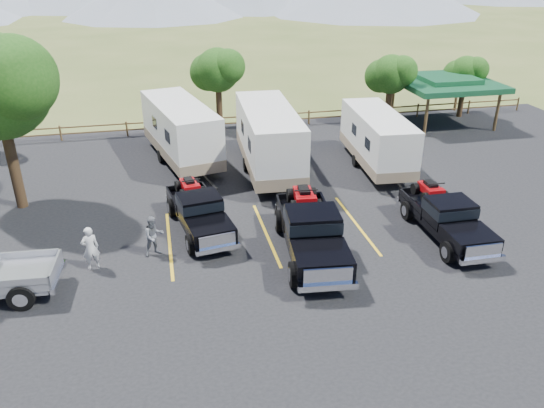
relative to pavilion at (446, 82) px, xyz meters
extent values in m
plane|color=#435423|center=(-13.00, -17.00, -2.79)|extent=(320.00, 320.00, 0.00)
cube|color=black|center=(-13.00, -14.00, -2.77)|extent=(44.00, 34.00, 0.04)
cube|color=gold|center=(-19.00, -13.00, -2.74)|extent=(0.12, 5.50, 0.01)
cube|color=gold|center=(-15.00, -13.00, -2.74)|extent=(0.12, 5.50, 0.01)
cube|color=gold|center=(-11.00, -13.00, -2.74)|extent=(0.12, 5.50, 0.01)
cube|color=gold|center=(-7.00, -13.00, -2.74)|extent=(0.12, 5.50, 0.01)
cylinder|color=#302413|center=(-25.50, -8.00, -0.55)|extent=(0.48, 0.48, 4.48)
sphere|color=#1B4912|center=(-24.54, -8.80, 3.29)|extent=(3.52, 3.52, 3.52)
cylinder|color=#302413|center=(-4.00, 0.00, -1.39)|extent=(0.39, 0.39, 2.80)
sphere|color=#1B4912|center=(-4.00, 0.00, 0.71)|extent=(2.52, 2.52, 2.52)
sphere|color=#1B4912|center=(-3.46, -0.45, 0.98)|extent=(1.98, 1.98, 1.98)
sphere|color=#1B4912|center=(-4.50, 0.40, 0.53)|extent=(2.16, 2.16, 2.16)
cylinder|color=#302413|center=(2.00, 1.00, -1.53)|extent=(0.38, 0.38, 2.52)
sphere|color=#1B4912|center=(2.00, 1.00, 0.36)|extent=(2.24, 2.24, 2.24)
sphere|color=#1B4912|center=(2.48, 0.60, 0.60)|extent=(1.76, 1.76, 1.76)
sphere|color=#1B4912|center=(1.55, 1.35, 0.20)|extent=(1.92, 1.92, 1.92)
cylinder|color=#302413|center=(-15.00, 2.00, -1.25)|extent=(0.41, 0.41, 3.08)
sphere|color=#1B4912|center=(-15.00, 2.00, 1.06)|extent=(2.80, 2.80, 2.80)
sphere|color=#1B4912|center=(-14.40, 1.50, 1.36)|extent=(2.20, 2.20, 2.20)
sphere|color=#1B4912|center=(-15.56, 2.44, 0.86)|extent=(2.40, 2.40, 2.40)
cylinder|color=brown|center=(-25.00, 1.50, -2.29)|extent=(0.12, 0.12, 1.00)
cylinder|color=brown|center=(-21.00, 1.50, -2.29)|extent=(0.12, 0.12, 1.00)
cylinder|color=brown|center=(-17.00, 1.50, -2.29)|extent=(0.12, 0.12, 1.00)
cylinder|color=brown|center=(-13.00, 1.50, -2.29)|extent=(0.12, 0.12, 1.00)
cylinder|color=brown|center=(-9.00, 1.50, -2.29)|extent=(0.12, 0.12, 1.00)
cylinder|color=brown|center=(-5.00, 1.50, -2.29)|extent=(0.12, 0.12, 1.00)
cylinder|color=brown|center=(-1.00, 1.50, -2.29)|extent=(0.12, 0.12, 1.00)
cylinder|color=brown|center=(3.00, 1.50, -2.29)|extent=(0.12, 0.12, 1.00)
cylinder|color=brown|center=(7.00, 1.50, -2.29)|extent=(0.12, 0.12, 1.00)
cube|color=brown|center=(-11.00, 1.50, -2.34)|extent=(36.00, 0.06, 0.08)
cube|color=brown|center=(-11.00, 1.50, -1.94)|extent=(36.00, 0.06, 0.08)
cylinder|color=brown|center=(-2.50, -2.50, -1.49)|extent=(0.20, 0.20, 2.60)
cylinder|color=brown|center=(-2.50, 2.50, -1.49)|extent=(0.20, 0.20, 2.60)
cylinder|color=brown|center=(2.50, -2.50, -1.49)|extent=(0.20, 0.20, 2.60)
cylinder|color=brown|center=(2.50, 2.50, -1.49)|extent=(0.20, 0.20, 2.60)
cube|color=#16502E|center=(0.00, 0.00, -0.04)|extent=(6.20, 6.20, 0.35)
cube|color=#16502E|center=(0.00, 0.00, 0.26)|extent=(3.50, 3.50, 0.35)
cube|color=black|center=(-17.65, -12.07, -2.19)|extent=(2.44, 5.27, 0.32)
cube|color=black|center=(-17.38, -13.75, -1.86)|extent=(1.95, 1.86, 0.44)
cube|color=black|center=(-17.64, -12.17, -1.55)|extent=(1.88, 1.64, 0.89)
cube|color=black|center=(-17.64, -12.17, -1.41)|extent=(1.92, 1.70, 0.40)
cube|color=black|center=(-17.92, -10.49, -1.94)|extent=(2.03, 2.39, 0.49)
cube|color=white|center=(-17.23, -14.65, -1.90)|extent=(1.42, 0.30, 0.49)
cube|color=white|center=(-17.22, -14.70, -2.24)|extent=(1.75, 0.44, 0.20)
cube|color=white|center=(-18.09, -9.43, -2.24)|extent=(1.74, 0.43, 0.20)
cylinder|color=black|center=(-18.19, -13.94, -2.35)|extent=(0.39, 0.83, 0.80)
cylinder|color=black|center=(-16.54, -13.67, -2.35)|extent=(0.39, 0.83, 0.80)
cylinder|color=black|center=(-18.77, -10.47, -2.35)|extent=(0.39, 0.83, 0.80)
cylinder|color=black|center=(-17.12, -10.19, -2.35)|extent=(0.39, 0.83, 0.80)
cube|color=maroon|center=(-17.92, -10.49, -1.34)|extent=(0.80, 1.24, 0.31)
cube|color=black|center=(-17.92, -10.49, -1.12)|extent=(0.46, 0.72, 0.16)
cube|color=maroon|center=(-17.84, -10.97, -1.25)|extent=(0.75, 0.42, 0.20)
cylinder|color=black|center=(-17.85, -10.88, -0.94)|extent=(0.80, 0.18, 0.05)
cylinder|color=black|center=(-18.23, -11.04, -1.52)|extent=(0.31, 0.53, 0.50)
cylinder|color=black|center=(-17.44, -10.90, -1.52)|extent=(0.31, 0.53, 0.50)
cylinder|color=black|center=(-18.39, -10.07, -1.52)|extent=(0.31, 0.53, 0.50)
cylinder|color=black|center=(-17.60, -9.94, -1.52)|extent=(0.31, 0.53, 0.50)
cube|color=black|center=(-13.64, -15.00, -2.09)|extent=(2.51, 6.09, 0.37)
cube|color=black|center=(-13.84, -16.98, -1.71)|extent=(2.18, 2.07, 0.52)
cube|color=black|center=(-13.65, -15.12, -1.34)|extent=(2.11, 1.81, 1.04)
cube|color=black|center=(-13.65, -15.12, -1.19)|extent=(2.16, 1.88, 0.47)
cube|color=black|center=(-13.45, -13.13, -1.81)|extent=(2.24, 2.69, 0.57)
cube|color=white|center=(-13.95, -18.03, -1.76)|extent=(1.66, 0.25, 0.57)
cube|color=white|center=(-13.96, -18.10, -2.16)|extent=(2.05, 0.40, 0.23)
cube|color=white|center=(-13.32, -11.89, -2.16)|extent=(2.04, 0.37, 0.23)
cylinder|color=black|center=(-14.82, -16.94, -2.28)|extent=(0.41, 0.96, 0.94)
cylinder|color=black|center=(-12.88, -17.14, -2.28)|extent=(0.41, 0.96, 0.94)
cylinder|color=black|center=(-14.40, -12.85, -2.28)|extent=(0.41, 0.96, 0.94)
cylinder|color=black|center=(-12.46, -13.05, -2.28)|extent=(0.41, 0.96, 0.94)
cube|color=maroon|center=(-13.45, -13.13, -1.11)|extent=(0.86, 1.42, 0.36)
cube|color=black|center=(-13.45, -13.13, -0.85)|extent=(0.49, 0.82, 0.19)
cube|color=maroon|center=(-13.51, -13.70, -1.00)|extent=(0.86, 0.45, 0.23)
cylinder|color=black|center=(-13.49, -13.60, -0.64)|extent=(0.94, 0.16, 0.06)
cylinder|color=black|center=(-13.97, -13.65, -1.31)|extent=(0.33, 0.61, 0.58)
cylinder|color=black|center=(-13.04, -13.75, -1.31)|extent=(0.33, 0.61, 0.58)
cylinder|color=black|center=(-13.85, -12.52, -1.31)|extent=(0.33, 0.61, 0.58)
cylinder|color=black|center=(-12.92, -12.61, -1.31)|extent=(0.33, 0.61, 0.58)
cube|color=black|center=(-7.83, -14.83, -2.17)|extent=(1.75, 5.23, 0.33)
cube|color=black|center=(-7.86, -16.58, -1.83)|extent=(1.78, 1.67, 0.46)
cube|color=black|center=(-7.84, -14.94, -1.51)|extent=(1.74, 1.45, 0.91)
cube|color=black|center=(-7.84, -14.94, -1.38)|extent=(1.77, 1.50, 0.41)
cube|color=black|center=(-7.81, -13.18, -1.92)|extent=(1.78, 2.22, 0.50)
cube|color=white|center=(-7.87, -17.52, -1.88)|extent=(1.46, 0.09, 0.50)
cube|color=white|center=(-7.87, -17.57, -2.23)|extent=(1.79, 0.19, 0.20)
cube|color=white|center=(-7.80, -12.08, -2.23)|extent=(1.79, 0.17, 0.20)
cylinder|color=black|center=(-8.72, -16.63, -2.34)|extent=(0.28, 0.83, 0.82)
cylinder|color=black|center=(-7.00, -16.65, -2.34)|extent=(0.28, 0.83, 0.82)
cylinder|color=black|center=(-8.67, -13.01, -2.34)|extent=(0.28, 0.83, 0.82)
cylinder|color=black|center=(-6.95, -13.03, -2.34)|extent=(0.28, 0.83, 0.82)
cube|color=maroon|center=(-7.81, -13.18, -1.30)|extent=(0.66, 1.20, 0.32)
cube|color=black|center=(-7.81, -13.18, -1.07)|extent=(0.37, 0.69, 0.16)
cube|color=maroon|center=(-7.82, -13.69, -1.21)|extent=(0.74, 0.33, 0.20)
cylinder|color=black|center=(-7.82, -13.59, -0.89)|extent=(0.82, 0.07, 0.05)
cylinder|color=black|center=(-8.23, -13.68, -1.49)|extent=(0.24, 0.52, 0.51)
cylinder|color=black|center=(-7.41, -13.69, -1.49)|extent=(0.24, 0.52, 0.51)
cylinder|color=black|center=(-8.22, -12.67, -1.49)|extent=(0.24, 0.52, 0.51)
cylinder|color=black|center=(-7.40, -12.68, -1.49)|extent=(0.24, 0.52, 0.51)
cube|color=silver|center=(-17.85, -3.70, -0.83)|extent=(4.05, 7.92, 2.73)
cube|color=#83725B|center=(-17.85, -3.70, -1.89)|extent=(4.08, 7.97, 0.61)
cube|color=black|center=(-18.62, -5.82, -0.56)|extent=(0.22, 0.89, 0.61)
cube|color=black|center=(-16.24, -5.27, -0.56)|extent=(0.22, 0.89, 0.61)
cylinder|color=black|center=(-19.03, -3.66, -2.39)|extent=(0.40, 0.75, 0.71)
cylinder|color=black|center=(-16.81, -3.15, -2.39)|extent=(0.40, 0.75, 0.71)
cube|color=black|center=(-16.81, -8.28, -2.24)|extent=(0.52, 1.80, 0.10)
cube|color=silver|center=(-13.45, -6.30, -0.75)|extent=(2.90, 8.01, 2.84)
cube|color=#83725B|center=(-13.45, -6.30, -1.85)|extent=(2.92, 8.05, 0.63)
cube|color=black|center=(-14.82, -8.21, -0.46)|extent=(0.07, 0.95, 0.63)
cube|color=black|center=(-12.27, -8.33, -0.46)|extent=(0.07, 0.95, 0.63)
cylinder|color=black|center=(-14.62, -5.93, -2.38)|extent=(0.30, 0.75, 0.74)
cylinder|color=black|center=(-12.25, -6.04, -2.38)|extent=(0.30, 0.75, 0.74)
cube|color=black|center=(-13.68, -11.19, -2.22)|extent=(0.22, 1.90, 0.11)
cube|color=silver|center=(-7.64, -6.88, -1.02)|extent=(2.69, 6.97, 2.46)
cube|color=#83725B|center=(-7.64, -6.88, -1.97)|extent=(2.71, 7.01, 0.55)
cube|color=black|center=(-8.87, -8.50, -0.77)|extent=(0.08, 0.82, 0.55)
cube|color=black|center=(-6.67, -8.66, -0.77)|extent=(0.08, 0.82, 0.55)
cylinder|color=black|center=(-8.65, -6.53, -2.43)|extent=(0.27, 0.65, 0.64)
cylinder|color=black|center=(-6.60, -6.68, -2.43)|extent=(0.27, 0.65, 0.64)
cube|color=black|center=(-7.96, -11.10, -2.29)|extent=(0.23, 1.64, 0.09)
cube|color=#A8AAB2|center=(-24.03, -15.39, -1.86)|extent=(2.48, 2.04, 0.54)
cube|color=white|center=(-22.85, -15.47, -2.19)|extent=(0.29, 1.93, 0.22)
cylinder|color=black|center=(-23.79, -14.48, -2.31)|extent=(0.90, 0.35, 0.88)
cylinder|color=black|center=(-23.91, -16.32, -2.31)|extent=(0.90, 0.35, 0.88)
imported|color=silver|center=(-21.85, -14.21, -1.89)|extent=(0.72, 0.59, 1.72)
imported|color=slate|center=(-19.56, -13.70, -1.93)|extent=(0.95, 0.84, 1.63)
camera|label=1|loc=(-18.94, -32.07, 8.00)|focal=35.00mm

